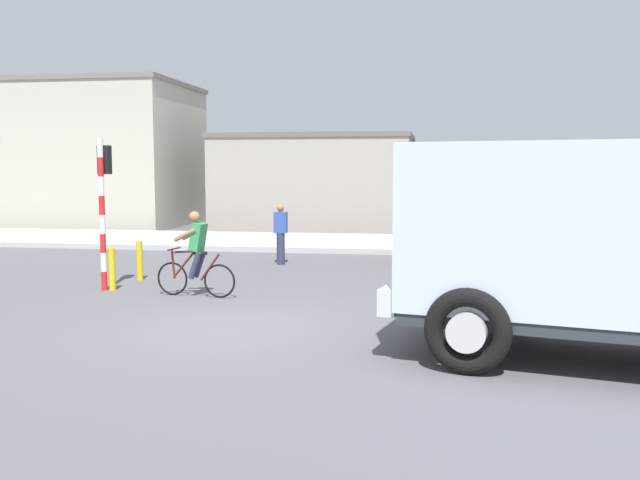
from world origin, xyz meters
name	(u,v)px	position (x,y,z in m)	size (l,w,h in m)	color
ground_plane	(232,329)	(0.00, 0.00, 0.00)	(120.00, 120.00, 0.00)	#56565B
sidewalk_far	(338,242)	(0.00, 12.54, 0.08)	(80.00, 5.00, 0.16)	#ADADA8
truck_foreground	(607,237)	(5.43, -1.03, 1.67)	(5.82, 3.67, 2.90)	silver
cyclist	(196,254)	(-1.52, 2.63, 0.86)	(1.72, 0.53, 1.72)	black
traffic_light_pole	(103,192)	(-3.69, 3.09, 2.07)	(0.24, 0.43, 3.20)	red
car_red_near	(481,235)	(4.41, 8.06, 0.82)	(4.11, 2.10, 1.60)	gold
pedestrian_near_kerb	(281,233)	(-0.86, 7.51, 0.85)	(0.34, 0.22, 1.62)	#2D334C
bollard_near	(112,269)	(-3.51, 3.03, 0.45)	(0.14, 0.14, 0.90)	gold
bollard_far	(140,261)	(-3.51, 4.43, 0.45)	(0.14, 0.14, 0.90)	gold
building_corner_left	(92,155)	(-12.19, 19.13, 3.18)	(8.85, 6.75, 6.35)	#B2AD9E
building_mid_block	(317,181)	(-1.96, 19.96, 2.01)	(8.44, 6.29, 4.02)	#9E9389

